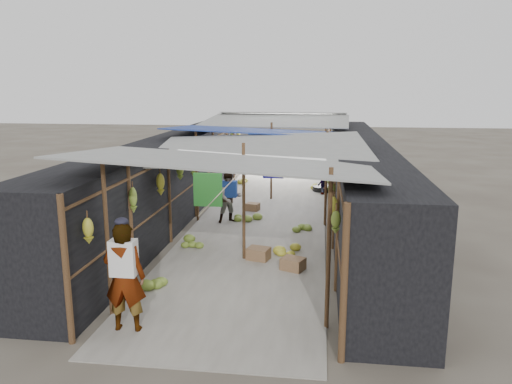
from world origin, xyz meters
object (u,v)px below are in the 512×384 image
at_px(vendor_elderly, 125,277).
at_px(vendor_seated, 322,184).
at_px(black_basin, 322,189).
at_px(crate_near, 293,264).
at_px(shopper_blue, 230,198).

xyz_separation_m(vendor_elderly, vendor_seated, (3.03, 10.45, -0.48)).
height_order(vendor_elderly, vendor_seated, vendor_elderly).
bearing_deg(black_basin, vendor_seated, -90.00).
xyz_separation_m(black_basin, vendor_seated, (0.00, -0.57, 0.30)).
xyz_separation_m(crate_near, vendor_elderly, (-2.45, -2.95, 0.75)).
relative_size(black_basin, vendor_seated, 0.82).
height_order(black_basin, vendor_seated, vendor_seated).
relative_size(shopper_blue, vendor_seated, 1.77).
relative_size(crate_near, vendor_seated, 0.56).
height_order(crate_near, vendor_elderly, vendor_elderly).
distance_m(crate_near, vendor_seated, 7.53).
bearing_deg(shopper_blue, vendor_seated, 28.05).
xyz_separation_m(crate_near, shopper_blue, (-1.98, 3.50, 0.58)).
bearing_deg(crate_near, vendor_elderly, -106.06).
bearing_deg(crate_near, black_basin, 109.58).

